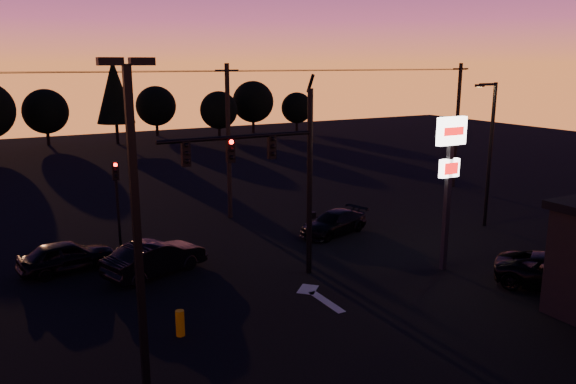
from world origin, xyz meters
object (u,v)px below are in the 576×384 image
(car_mid, at_px, (156,258))
(bollard, at_px, (180,323))
(secondary_signal, at_px, (117,192))
(streetlight, at_px, (489,149))
(pylon_sign, at_px, (450,161))
(car_left, at_px, (67,256))
(traffic_signal_mast, at_px, (276,165))
(car_right, at_px, (334,223))
(suv_parked, at_px, (561,273))
(parking_lot_light, at_px, (136,224))

(car_mid, bearing_deg, bollard, 151.46)
(secondary_signal, relative_size, streetlight, 0.54)
(car_mid, bearing_deg, pylon_sign, -136.23)
(pylon_sign, height_order, car_left, pylon_sign)
(traffic_signal_mast, distance_m, secondary_signal, 9.19)
(car_right, distance_m, suv_parked, 11.51)
(secondary_signal, distance_m, bollard, 10.70)
(car_left, bearing_deg, streetlight, -107.60)
(car_right, height_order, suv_parked, suv_parked)
(streetlight, height_order, car_left, streetlight)
(suv_parked, bearing_deg, traffic_signal_mast, 112.83)
(secondary_signal, height_order, suv_parked, secondary_signal)
(pylon_sign, distance_m, streetlight, 8.00)
(traffic_signal_mast, bearing_deg, streetlight, 6.14)
(traffic_signal_mast, bearing_deg, car_right, 36.99)
(parking_lot_light, bearing_deg, streetlight, 21.65)
(car_right, bearing_deg, secondary_signal, -122.64)
(car_right, bearing_deg, suv_parked, 3.61)
(traffic_signal_mast, bearing_deg, bollard, -150.67)
(car_left, relative_size, car_right, 0.98)
(streetlight, bearing_deg, bollard, -167.00)
(secondary_signal, xyz_separation_m, parking_lot_light, (-2.50, -14.49, 2.41))
(traffic_signal_mast, xyz_separation_m, car_mid, (-4.34, 3.08, -4.19))
(car_left, bearing_deg, traffic_signal_mast, -132.36)
(parking_lot_light, distance_m, car_left, 13.13)
(pylon_sign, xyz_separation_m, car_left, (-14.77, 7.81, -4.21))
(secondary_signal, height_order, parking_lot_light, parking_lot_light)
(secondary_signal, relative_size, parking_lot_light, 0.48)
(streetlight, relative_size, suv_parked, 1.58)
(car_right, xyz_separation_m, suv_parked, (3.87, -10.84, 0.09))
(traffic_signal_mast, bearing_deg, suv_parked, -34.21)
(traffic_signal_mast, distance_m, car_left, 10.25)
(parking_lot_light, bearing_deg, bollard, 61.71)
(pylon_sign, relative_size, car_left, 1.65)
(car_right, bearing_deg, car_left, -110.28)
(secondary_signal, distance_m, streetlight, 19.89)
(car_left, height_order, car_mid, car_mid)
(car_left, bearing_deg, suv_parked, -132.07)
(bollard, height_order, car_left, car_left)
(traffic_signal_mast, bearing_deg, car_left, 145.27)
(car_left, bearing_deg, car_right, -101.89)
(traffic_signal_mast, xyz_separation_m, pylon_sign, (7.10, -2.49, -0.02))
(car_left, height_order, suv_parked, car_left)
(secondary_signal, bearing_deg, streetlight, -17.56)
(streetlight, distance_m, suv_parked, 9.89)
(streetlight, bearing_deg, traffic_signal_mast, -173.86)
(secondary_signal, height_order, car_mid, secondary_signal)
(traffic_signal_mast, height_order, bollard, traffic_signal_mast)
(pylon_sign, height_order, car_mid, pylon_sign)
(secondary_signal, height_order, car_right, secondary_signal)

